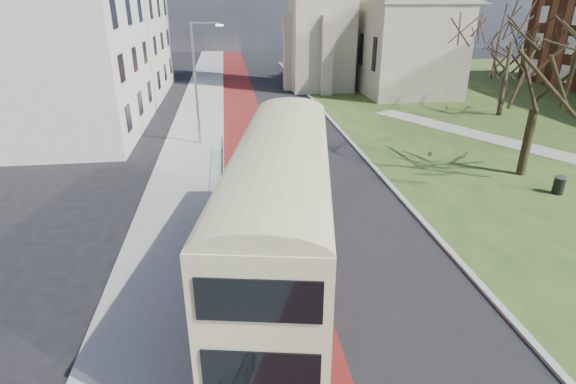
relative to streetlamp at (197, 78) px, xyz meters
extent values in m
plane|color=black|center=(4.35, -18.00, -4.59)|extent=(160.00, 160.00, 0.00)
cube|color=black|center=(5.85, 2.00, -4.59)|extent=(9.00, 120.00, 0.01)
cube|color=#591414|center=(3.15, 2.00, -4.59)|extent=(3.40, 120.00, 0.01)
cube|color=gray|center=(-0.65, 2.00, -4.53)|extent=(4.00, 120.00, 0.12)
cube|color=#999993|center=(1.35, 2.00, -4.53)|extent=(0.25, 120.00, 0.13)
cube|color=#999993|center=(10.45, 4.00, -4.53)|extent=(0.25, 80.00, 0.13)
cube|color=#2B491A|center=(30.35, 4.00, -4.57)|extent=(40.00, 80.00, 0.04)
cylinder|color=#0C371F|center=(1.40, -14.00, -3.49)|extent=(0.04, 24.00, 0.04)
cylinder|color=#0C371F|center=(1.40, -14.00, -4.44)|extent=(0.04, 24.00, 0.04)
cube|color=gray|center=(20.85, 20.00, -0.09)|extent=(9.00, 18.00, 9.00)
cube|color=beige|center=(-9.65, 4.00, 1.66)|extent=(10.00, 14.00, 12.50)
cube|color=beige|center=(-9.65, 20.00, 0.91)|extent=(10.00, 16.00, 11.00)
cylinder|color=gray|center=(-0.15, 0.00, -0.47)|extent=(0.16, 0.16, 8.00)
cylinder|color=gray|center=(0.75, 0.00, 3.43)|extent=(1.80, 0.10, 0.10)
cube|color=silver|center=(1.65, 0.00, 3.28)|extent=(0.50, 0.18, 0.12)
cube|color=#B51910|center=(3.49, -17.69, -3.43)|extent=(5.21, 12.86, 1.14)
cube|color=beige|center=(3.49, -17.69, -1.21)|extent=(5.17, 12.79, 3.30)
cube|color=black|center=(2.15, -17.09, -2.23)|extent=(1.99, 10.11, 1.08)
cube|color=black|center=(4.96, -17.62, -2.23)|extent=(1.99, 10.11, 1.08)
cube|color=black|center=(2.08, -17.42, -0.53)|extent=(2.18, 11.09, 1.03)
cube|color=black|center=(4.90, -17.96, -0.53)|extent=(2.18, 11.09, 1.03)
cube|color=black|center=(4.66, -11.56, -2.23)|extent=(2.53, 0.56, 1.20)
cube|color=black|center=(4.66, -11.56, -0.53)|extent=(2.53, 0.56, 1.03)
cube|color=orange|center=(4.66, -11.56, 0.12)|extent=(2.02, 0.48, 0.34)
cylinder|color=black|center=(2.98, -13.25, -4.00)|extent=(0.56, 1.23, 1.19)
cylinder|color=black|center=(5.60, -13.75, -4.00)|extent=(0.56, 1.23, 1.19)
cylinder|color=black|center=(1.47, -21.13, -4.00)|extent=(0.56, 1.23, 1.19)
cylinder|color=black|center=(4.09, -21.63, -4.00)|extent=(0.56, 1.23, 1.19)
cylinder|color=#2D2516|center=(18.55, -8.51, -2.65)|extent=(0.61, 0.61, 3.81)
cylinder|color=black|center=(25.51, 5.28, -2.93)|extent=(0.44, 0.44, 3.25)
cylinder|color=black|center=(18.72, -11.42, -4.11)|extent=(0.71, 0.71, 0.88)
cylinder|color=gray|center=(18.72, -11.42, -3.64)|extent=(0.76, 0.76, 0.06)
camera|label=1|loc=(1.94, -30.88, 4.75)|focal=28.00mm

